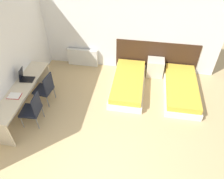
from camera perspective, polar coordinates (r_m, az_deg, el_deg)
wall_back at (r=6.80m, az=2.64°, el=15.45°), size 5.93×0.05×2.70m
wall_left at (r=5.93m, az=-25.02°, el=7.12°), size 0.05×5.07×2.70m
headboard_panel at (r=7.15m, az=11.49°, el=8.38°), size 2.58×0.03×1.04m
bed_near_window at (r=6.50m, az=4.26°, el=1.61°), size 0.94×2.03×0.36m
bed_near_door at (r=6.60m, az=17.58°, el=0.15°), size 0.94×2.03×0.36m
nightstand at (r=7.08m, az=11.21°, el=5.69°), size 0.52×0.43×0.56m
radiator at (r=7.46m, az=-7.68°, el=8.35°), size 1.02×0.12×0.59m
desk at (r=5.97m, az=-22.33°, el=-0.78°), size 0.51×2.33×0.77m
chair_near_laptop at (r=6.10m, az=-17.07°, el=0.34°), size 0.50×0.50×0.92m
chair_near_notebook at (r=5.62m, az=-20.00°, el=-4.76°), size 0.48×0.48×0.92m
laptop at (r=6.06m, az=-21.74°, el=2.93°), size 0.36×0.27×0.34m
open_notebook at (r=5.70m, az=-24.16°, el=-1.50°), size 0.32×0.25×0.02m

